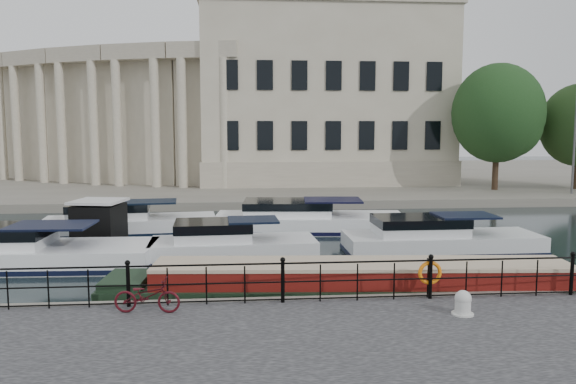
% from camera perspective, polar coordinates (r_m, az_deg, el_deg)
% --- Properties ---
extents(ground_plane, '(160.00, 160.00, 0.00)m').
position_cam_1_polar(ground_plane, '(17.44, -1.10, -10.61)').
color(ground_plane, black).
rests_on(ground_plane, ground).
extents(far_bank, '(120.00, 42.00, 0.55)m').
position_cam_1_polar(far_bank, '(55.85, -3.73, 1.54)').
color(far_bank, '#6B665B').
rests_on(far_bank, ground_plane).
extents(railing, '(24.14, 0.14, 1.22)m').
position_cam_1_polar(railing, '(14.95, -0.54, -8.76)').
color(railing, black).
rests_on(railing, near_quay).
extents(civic_building, '(53.55, 31.84, 16.85)m').
position_cam_1_polar(civic_building, '(51.37, -4.81, 8.65)').
color(civic_building, '#ADA38C').
rests_on(civic_building, far_bank).
extents(bicycle, '(1.70, 0.74, 0.87)m').
position_cam_1_polar(bicycle, '(14.64, -14.12, -10.18)').
color(bicycle, '#410B12').
rests_on(bicycle, near_quay).
extents(mooring_bollard, '(0.55, 0.55, 0.61)m').
position_cam_1_polar(mooring_bollard, '(14.76, 17.34, -10.73)').
color(mooring_bollard, beige).
rests_on(mooring_bollard, near_quay).
extents(life_ring_post, '(0.66, 0.18, 1.07)m').
position_cam_1_polar(life_ring_post, '(15.83, 14.21, -8.01)').
color(life_ring_post, black).
rests_on(life_ring_post, near_quay).
extents(narrowboat, '(15.42, 3.16, 1.56)m').
position_cam_1_polar(narrowboat, '(17.03, 7.47, -9.82)').
color(narrowboat, black).
rests_on(narrowboat, ground_plane).
extents(harbour_hut, '(3.08, 2.73, 2.17)m').
position_cam_1_polar(harbour_hut, '(25.22, -18.62, -3.37)').
color(harbour_hut, '#6B665B').
rests_on(harbour_hut, ground_plane).
extents(cabin_cruisers, '(25.43, 10.15, 1.99)m').
position_cam_1_polar(cabin_cruisers, '(24.72, -6.97, -4.64)').
color(cabin_cruisers, white).
rests_on(cabin_cruisers, ground_plane).
extents(trees, '(14.73, 7.98, 9.31)m').
position_cam_1_polar(trees, '(45.99, 26.22, 6.65)').
color(trees, black).
rests_on(trees, far_bank).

